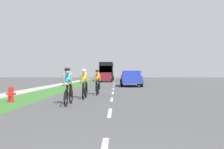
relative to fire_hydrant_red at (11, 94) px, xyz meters
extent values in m
plane|color=#4C4C4F|center=(4.68, 11.22, -0.37)|extent=(120.00, 120.00, 0.00)
cube|color=#38722D|center=(0.00, 11.22, -0.37)|extent=(2.32, 70.00, 0.01)
cube|color=#B2ADA3|center=(-1.83, 11.22, -0.37)|extent=(1.35, 70.00, 0.10)
cube|color=white|center=(4.68, -2.78, -0.37)|extent=(0.12, 1.80, 0.01)
cube|color=white|center=(4.68, 1.22, -0.37)|extent=(0.12, 1.80, 0.01)
cube|color=white|center=(4.68, 5.22, -0.37)|extent=(0.12, 1.80, 0.01)
cube|color=white|center=(4.68, 9.22, -0.37)|extent=(0.12, 1.80, 0.01)
cube|color=white|center=(4.68, 13.22, -0.37)|extent=(0.12, 1.80, 0.01)
cube|color=white|center=(4.68, 17.22, -0.37)|extent=(0.12, 1.80, 0.01)
cube|color=white|center=(4.68, 21.22, -0.37)|extent=(0.12, 1.80, 0.01)
cube|color=white|center=(4.68, 25.22, -0.37)|extent=(0.12, 1.80, 0.01)
cube|color=white|center=(4.68, 29.22, -0.37)|extent=(0.12, 1.80, 0.01)
cube|color=white|center=(4.68, 33.22, -0.37)|extent=(0.12, 1.80, 0.01)
cube|color=white|center=(4.68, 37.22, -0.37)|extent=(0.12, 1.80, 0.01)
cube|color=white|center=(4.68, 41.22, -0.37)|extent=(0.12, 1.80, 0.01)
cylinder|color=red|center=(0.00, 0.01, -0.34)|extent=(0.28, 0.27, 0.06)
cylinder|color=red|center=(0.00, 0.01, -0.04)|extent=(0.22, 0.22, 0.55)
sphere|color=red|center=(0.00, 0.01, 0.29)|extent=(0.21, 0.21, 0.21)
cylinder|color=red|center=(-0.16, 0.01, 0.02)|extent=(0.12, 0.09, 0.09)
cylinder|color=red|center=(0.16, 0.01, 0.02)|extent=(0.12, 0.09, 0.09)
cylinder|color=red|center=(0.00, -0.16, -0.06)|extent=(0.11, 0.14, 0.11)
torus|color=black|center=(2.88, -0.37, -0.03)|extent=(0.06, 0.68, 0.68)
torus|color=black|center=(2.88, -1.41, -0.03)|extent=(0.06, 0.68, 0.68)
cylinder|color=maroon|center=(2.88, -0.99, 0.15)|extent=(0.04, 0.59, 0.43)
cylinder|color=maroon|center=(2.88, -0.71, 0.25)|extent=(0.04, 0.04, 0.55)
cylinder|color=maroon|center=(2.88, -0.94, 0.48)|extent=(0.03, 0.55, 0.03)
cylinder|color=black|center=(2.88, -1.39, 0.49)|extent=(0.42, 0.02, 0.02)
ellipsoid|color=#26A5CC|center=(2.88, -0.87, 0.81)|extent=(0.30, 0.54, 0.63)
sphere|color=tan|center=(2.88, -1.15, 1.05)|extent=(0.20, 0.20, 0.20)
ellipsoid|color=black|center=(2.88, -1.15, 1.13)|extent=(0.24, 0.28, 0.16)
cylinder|color=tan|center=(2.72, -1.15, 0.73)|extent=(0.07, 0.26, 0.45)
cylinder|color=tan|center=(3.04, -1.15, 0.73)|extent=(0.07, 0.26, 0.45)
cylinder|color=black|center=(2.78, -0.79, 0.15)|extent=(0.10, 0.30, 0.60)
cylinder|color=black|center=(2.98, -0.84, 0.25)|extent=(0.10, 0.25, 0.61)
torus|color=black|center=(3.23, 2.06, -0.03)|extent=(0.06, 0.68, 0.68)
torus|color=black|center=(3.23, 1.02, -0.03)|extent=(0.06, 0.68, 0.68)
cylinder|color=#194C2D|center=(3.23, 1.44, 0.15)|extent=(0.04, 0.59, 0.43)
cylinder|color=#194C2D|center=(3.23, 1.72, 0.25)|extent=(0.04, 0.04, 0.55)
cylinder|color=#194C2D|center=(3.23, 1.49, 0.48)|extent=(0.03, 0.55, 0.03)
cylinder|color=black|center=(3.23, 1.04, 0.49)|extent=(0.42, 0.02, 0.02)
ellipsoid|color=yellow|center=(3.23, 1.56, 0.81)|extent=(0.30, 0.54, 0.63)
sphere|color=tan|center=(3.23, 1.28, 1.05)|extent=(0.20, 0.20, 0.20)
ellipsoid|color=white|center=(3.23, 1.28, 1.13)|extent=(0.24, 0.28, 0.16)
cylinder|color=tan|center=(3.07, 1.28, 0.73)|extent=(0.07, 0.26, 0.45)
cylinder|color=tan|center=(3.39, 1.28, 0.73)|extent=(0.07, 0.26, 0.45)
cylinder|color=black|center=(3.13, 1.64, 0.15)|extent=(0.10, 0.30, 0.60)
cylinder|color=black|center=(3.33, 1.59, 0.25)|extent=(0.10, 0.25, 0.61)
torus|color=black|center=(3.73, 4.44, -0.03)|extent=(0.06, 0.68, 0.68)
torus|color=black|center=(3.73, 3.40, -0.03)|extent=(0.06, 0.68, 0.68)
cylinder|color=#194C2D|center=(3.73, 3.82, 0.15)|extent=(0.04, 0.59, 0.43)
cylinder|color=#194C2D|center=(3.73, 4.10, 0.25)|extent=(0.04, 0.04, 0.55)
cylinder|color=#194C2D|center=(3.73, 3.87, 0.48)|extent=(0.03, 0.55, 0.03)
cylinder|color=black|center=(3.73, 3.42, 0.49)|extent=(0.42, 0.02, 0.02)
ellipsoid|color=orange|center=(3.73, 3.94, 0.81)|extent=(0.30, 0.54, 0.63)
sphere|color=tan|center=(3.73, 3.66, 1.05)|extent=(0.20, 0.20, 0.20)
ellipsoid|color=black|center=(3.73, 3.66, 1.13)|extent=(0.24, 0.28, 0.16)
cylinder|color=tan|center=(3.57, 3.66, 0.73)|extent=(0.07, 0.26, 0.45)
cylinder|color=tan|center=(3.89, 3.66, 0.73)|extent=(0.07, 0.26, 0.45)
cylinder|color=black|center=(3.63, 4.02, 0.15)|extent=(0.10, 0.30, 0.60)
cylinder|color=black|center=(3.83, 3.97, 0.25)|extent=(0.10, 0.25, 0.61)
cube|color=#23389E|center=(6.48, 13.84, 0.35)|extent=(1.96, 5.10, 0.76)
cube|color=#23389E|center=(6.48, 13.08, 0.95)|extent=(1.80, 1.78, 0.64)
cube|color=#1E2833|center=(6.48, 12.36, 0.93)|extent=(1.67, 0.08, 0.52)
cube|color=#23389E|center=(5.58, 14.86, 0.65)|extent=(0.08, 2.80, 0.40)
cube|color=#23389E|center=(7.39, 14.86, 0.65)|extent=(0.08, 2.80, 0.40)
cube|color=#23389E|center=(6.48, 16.35, 0.65)|extent=(1.80, 0.08, 0.40)
cylinder|color=black|center=(5.50, 12.31, 0.01)|extent=(0.26, 0.76, 0.76)
cylinder|color=black|center=(7.46, 12.31, 0.01)|extent=(0.26, 0.76, 0.76)
cylinder|color=black|center=(5.50, 15.37, 0.01)|extent=(0.26, 0.76, 0.76)
cylinder|color=black|center=(7.46, 15.37, 0.01)|extent=(0.26, 0.76, 0.76)
cube|color=maroon|center=(3.31, 26.52, 0.27)|extent=(1.76, 4.30, 0.76)
cube|color=maroon|center=(3.31, 26.67, 0.89)|extent=(1.55, 2.24, 0.52)
cube|color=#1E2833|center=(3.31, 25.70, 0.87)|extent=(1.44, 0.08, 0.44)
cylinder|color=black|center=(2.43, 25.18, -0.05)|extent=(0.22, 0.64, 0.64)
cylinder|color=black|center=(4.19, 25.18, -0.05)|extent=(0.22, 0.64, 0.64)
cylinder|color=black|center=(2.43, 27.85, -0.05)|extent=(0.22, 0.64, 0.64)
cylinder|color=black|center=(4.19, 27.85, -0.05)|extent=(0.22, 0.64, 0.64)
cube|color=black|center=(3.09, 36.75, 1.56)|extent=(2.50, 11.60, 3.10)
cube|color=#1E2833|center=(3.09, 36.75, 1.96)|extent=(2.52, 10.67, 0.64)
cube|color=#1E2833|center=(3.09, 30.98, 1.81)|extent=(2.25, 0.06, 1.20)
cylinder|color=black|center=(1.84, 32.98, 0.11)|extent=(0.28, 0.96, 0.96)
cylinder|color=black|center=(4.34, 32.98, 0.11)|extent=(0.28, 0.96, 0.96)
cylinder|color=black|center=(1.84, 39.94, 0.11)|extent=(0.28, 0.96, 0.96)
cylinder|color=black|center=(4.34, 39.94, 0.11)|extent=(0.28, 0.96, 0.96)
camera|label=1|loc=(4.88, -10.57, 0.95)|focal=36.73mm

